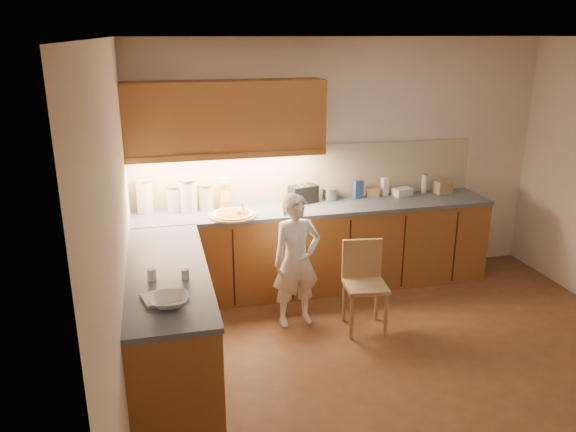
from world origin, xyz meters
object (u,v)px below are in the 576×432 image
at_px(child, 296,261).
at_px(toaster, 303,194).
at_px(wooden_chair, 364,279).
at_px(oil_jug, 225,195).
at_px(pizza_on_board, 233,215).

relative_size(child, toaster, 3.93).
height_order(wooden_chair, oil_jug, oil_jug).
bearing_deg(toaster, pizza_on_board, -173.75).
xyz_separation_m(child, wooden_chair, (0.59, -0.20, -0.15)).
distance_m(pizza_on_board, toaster, 0.85).
bearing_deg(toaster, wooden_chair, -89.36).
xyz_separation_m(wooden_chair, toaster, (-0.29, 1.07, 0.53)).
xyz_separation_m(child, toaster, (0.30, 0.87, 0.38)).
relative_size(wooden_chair, oil_jug, 2.56).
bearing_deg(child, pizza_on_board, 123.57).
height_order(oil_jug, toaster, oil_jug).
bearing_deg(toaster, oil_jug, 166.66).
distance_m(wooden_chair, oil_jug, 1.65).
relative_size(pizza_on_board, wooden_chair, 0.56).
distance_m(wooden_chair, toaster, 1.23).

